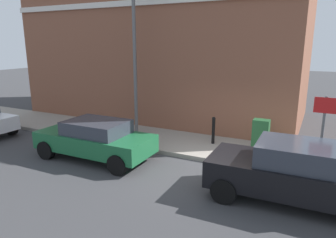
# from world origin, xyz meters

# --- Properties ---
(ground) EXTENTS (80.00, 80.00, 0.00)m
(ground) POSITION_xyz_m (0.00, 0.00, 0.00)
(ground) COLOR #38383A
(sidewalk) EXTENTS (2.60, 30.00, 0.15)m
(sidewalk) POSITION_xyz_m (1.90, 6.00, 0.07)
(sidewalk) COLOR gray
(sidewalk) RESTS_ON ground
(corner_building) EXTENTS (7.25, 13.80, 8.35)m
(corner_building) POSITION_xyz_m (6.78, 4.90, 4.17)
(corner_building) COLOR brown
(corner_building) RESTS_ON ground
(car_black) EXTENTS (1.89, 4.25, 1.54)m
(car_black) POSITION_xyz_m (-0.89, -2.33, 0.78)
(car_black) COLOR black
(car_black) RESTS_ON ground
(car_green) EXTENTS (1.81, 4.06, 1.35)m
(car_green) POSITION_xyz_m (-0.74, 4.00, 0.72)
(car_green) COLOR #195933
(car_green) RESTS_ON ground
(utility_cabinet) EXTENTS (0.46, 0.61, 1.15)m
(utility_cabinet) POSITION_xyz_m (2.10, -0.95, 0.68)
(utility_cabinet) COLOR #1E4C28
(utility_cabinet) RESTS_ON sidewalk
(bollard_near_cabinet) EXTENTS (0.14, 0.14, 1.04)m
(bollard_near_cabinet) POSITION_xyz_m (2.20, 0.80, 0.70)
(bollard_near_cabinet) COLOR black
(bollard_near_cabinet) RESTS_ON sidewalk
(street_sign) EXTENTS (0.08, 0.60, 2.30)m
(street_sign) POSITION_xyz_m (0.85, -2.83, 1.66)
(street_sign) COLOR #59595B
(street_sign) RESTS_ON sidewalk
(lamppost) EXTENTS (0.20, 0.44, 5.72)m
(lamppost) POSITION_xyz_m (2.22, 4.24, 3.30)
(lamppost) COLOR #59595B
(lamppost) RESTS_ON sidewalk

